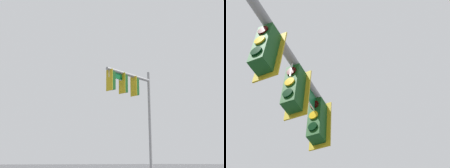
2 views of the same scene
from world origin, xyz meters
The scene contains 1 object.
signal_pole_near centered at (-5.67, -6.08, 5.44)m, with size 4.06×1.18×7.23m.
Camera 1 is at (6.05, 9.35, 1.20)m, focal length 50.00 mm.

